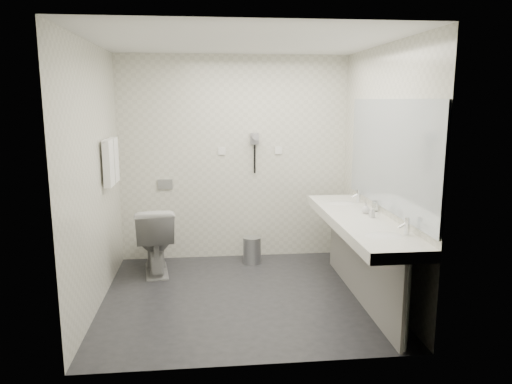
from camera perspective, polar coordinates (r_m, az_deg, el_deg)
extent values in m
plane|color=#242428|center=(5.03, -1.55, -12.19)|extent=(2.80, 2.80, 0.00)
plane|color=white|center=(4.66, -1.72, 17.40)|extent=(2.80, 2.80, 0.00)
plane|color=silver|center=(5.97, -2.60, 3.93)|extent=(2.80, 0.00, 2.80)
plane|color=silver|center=(3.41, 0.05, -1.33)|extent=(2.80, 0.00, 2.80)
plane|color=silver|center=(4.79, -18.59, 1.65)|extent=(0.00, 2.60, 2.60)
plane|color=silver|center=(4.99, 14.63, 2.22)|extent=(0.00, 2.60, 2.60)
cube|color=white|center=(4.80, 12.12, -3.49)|extent=(0.55, 2.20, 0.10)
cube|color=gray|center=(4.93, 12.20, -8.27)|extent=(0.03, 2.15, 0.75)
cylinder|color=silver|center=(4.04, 17.31, -12.94)|extent=(0.06, 0.06, 0.75)
cylinder|color=silver|center=(5.89, 9.34, -5.00)|extent=(0.06, 0.06, 0.75)
cube|color=#B2BCC6|center=(4.77, 15.41, 4.22)|extent=(0.02, 2.20, 1.05)
ellipsoid|color=white|center=(4.20, 14.88, -5.19)|extent=(0.40, 0.31, 0.05)
ellipsoid|color=white|center=(5.40, 10.01, -1.44)|extent=(0.40, 0.31, 0.05)
cylinder|color=silver|center=(4.25, 17.40, -3.88)|extent=(0.04, 0.04, 0.15)
cylinder|color=silver|center=(5.44, 12.02, -0.46)|extent=(0.04, 0.04, 0.15)
imported|color=beige|center=(4.78, 13.55, -2.40)|extent=(0.05, 0.05, 0.10)
imported|color=beige|center=(4.94, 12.84, -1.90)|extent=(0.11, 0.11, 0.10)
cylinder|color=silver|center=(5.06, 13.91, -1.63)|extent=(0.06, 0.06, 0.11)
imported|color=white|center=(5.69, -11.87, -5.51)|extent=(0.53, 0.82, 0.78)
cube|color=#B2B5BA|center=(6.01, -10.68, 0.91)|extent=(0.18, 0.02, 0.12)
cylinder|color=#B2B5BA|center=(5.93, -0.48, -6.95)|extent=(0.23, 0.23, 0.31)
cylinder|color=#B2B5BA|center=(5.88, -0.48, -5.43)|extent=(0.22, 0.22, 0.02)
cylinder|color=silver|center=(5.28, -16.99, 5.83)|extent=(0.02, 0.62, 0.02)
cube|color=white|center=(5.16, -17.03, 3.27)|extent=(0.07, 0.24, 0.48)
cube|color=white|center=(5.43, -16.48, 3.66)|extent=(0.07, 0.24, 0.48)
cube|color=gray|center=(5.93, -0.18, 6.33)|extent=(0.10, 0.04, 0.14)
cylinder|color=gray|center=(5.86, -0.11, 6.57)|extent=(0.08, 0.14, 0.08)
cylinder|color=black|center=(5.94, -0.16, 3.92)|extent=(0.02, 0.02, 0.35)
cube|color=white|center=(5.94, -4.05, 4.85)|extent=(0.09, 0.02, 0.09)
cube|color=white|center=(6.00, 2.67, 4.93)|extent=(0.09, 0.02, 0.09)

